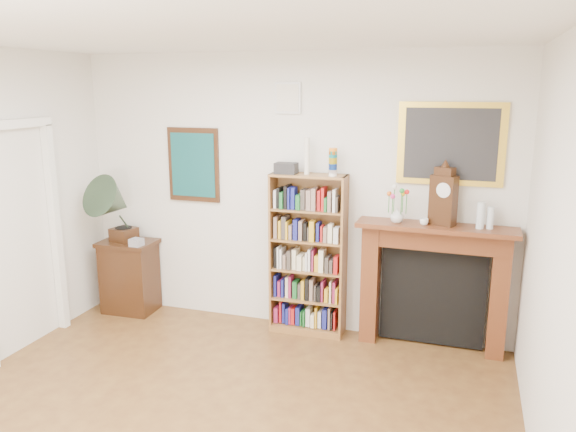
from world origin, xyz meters
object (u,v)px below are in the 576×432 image
at_px(bookshelf, 308,246).
at_px(flower_vase, 397,216).
at_px(gramophone, 115,204).
at_px(mantel_clock, 443,197).
at_px(bottle_right, 490,218).
at_px(fireplace, 434,275).
at_px(bottle_left, 481,215).
at_px(side_cabinet, 130,276).
at_px(cd_stack, 136,242).
at_px(teacup, 424,222).

xyz_separation_m(bookshelf, flower_vase, (0.87, -0.03, 0.38)).
relative_size(bookshelf, gramophone, 2.45).
xyz_separation_m(mantel_clock, flower_vase, (-0.40, -0.04, -0.19)).
height_order(flower_vase, bottle_right, bottle_right).
bearing_deg(bookshelf, bottle_right, -1.38).
bearing_deg(fireplace, flower_vase, -167.13).
bearing_deg(bookshelf, bottle_left, -2.06).
distance_m(side_cabinet, bottle_right, 3.83).
bearing_deg(gramophone, flower_vase, 16.37).
height_order(cd_stack, bottle_left, bottle_left).
distance_m(flower_vase, bottle_right, 0.82).
height_order(bookshelf, bottle_left, bookshelf).
bearing_deg(fireplace, bookshelf, -176.58).
xyz_separation_m(fireplace, cd_stack, (-3.05, -0.26, 0.12)).
height_order(bookshelf, flower_vase, bookshelf).
height_order(mantel_clock, flower_vase, mantel_clock).
height_order(side_cabinet, cd_stack, cd_stack).
height_order(side_cabinet, gramophone, gramophone).
bearing_deg(side_cabinet, flower_vase, -1.14).
distance_m(bookshelf, bottle_right, 1.73).
xyz_separation_m(fireplace, flower_vase, (-0.36, -0.07, 0.57)).
bearing_deg(cd_stack, teacup, 3.27).
xyz_separation_m(bookshelf, mantel_clock, (1.27, 0.01, 0.57)).
bearing_deg(flower_vase, teacup, -4.40).
height_order(bookshelf, side_cabinet, bookshelf).
xyz_separation_m(mantel_clock, bottle_right, (0.41, -0.02, -0.16)).
bearing_deg(cd_stack, fireplace, 4.90).
bearing_deg(flower_vase, cd_stack, -176.02).
height_order(gramophone, cd_stack, gramophone).
distance_m(cd_stack, bottle_left, 3.47).
relative_size(cd_stack, teacup, 1.53).
relative_size(fireplace, teacup, 18.58).
height_order(mantel_clock, teacup, mantel_clock).
bearing_deg(mantel_clock, bottle_right, 21.09).
bearing_deg(teacup, bottle_right, 4.12).
bearing_deg(gramophone, side_cabinet, 82.22).
distance_m(bookshelf, flower_vase, 0.95).
bearing_deg(fireplace, bottle_right, -5.36).
bearing_deg(side_cabinet, gramophone, -112.95).
xyz_separation_m(gramophone, bottle_right, (3.76, 0.20, 0.08)).
xyz_separation_m(bookshelf, cd_stack, (-1.83, -0.21, -0.06)).
bearing_deg(teacup, cd_stack, -176.73).
relative_size(bookshelf, teacup, 23.97).
height_order(gramophone, bottle_right, gramophone).
height_order(flower_vase, teacup, flower_vase).
relative_size(bookshelf, mantel_clock, 3.54).
xyz_separation_m(bookshelf, gramophone, (-2.08, -0.20, 0.33)).
bearing_deg(mantel_clock, gramophone, -152.89).
bearing_deg(fireplace, gramophone, -174.52).
bearing_deg(bottle_right, bookshelf, 179.86).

